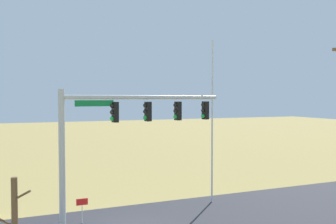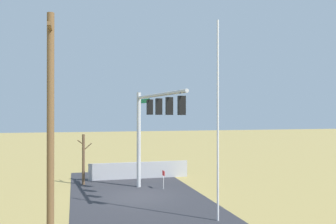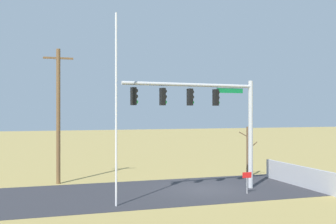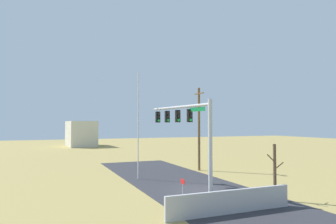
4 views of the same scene
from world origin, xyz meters
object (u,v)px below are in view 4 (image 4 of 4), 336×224
object	(u,v)px
signal_mast	(187,125)
flagpole	(138,125)
bare_tree	(275,171)
open_sign	(183,184)
utility_pole	(199,127)
distant_building	(81,134)

from	to	relation	value
signal_mast	flagpole	distance (m)	6.26
signal_mast	bare_tree	xyz separation A→B (m)	(4.59, 3.98, -2.94)
open_sign	utility_pole	bearing A→B (deg)	146.35
utility_pole	signal_mast	bearing A→B (deg)	-33.34
signal_mast	bare_tree	distance (m)	6.75
flagpole	bare_tree	distance (m)	12.44
bare_tree	open_sign	distance (m)	6.01
signal_mast	flagpole	xyz separation A→B (m)	(-5.95, -1.96, -0.03)
flagpole	utility_pole	distance (m)	7.80
signal_mast	open_sign	xyz separation A→B (m)	(1.69, -1.19, -3.89)
utility_pole	distant_building	size ratio (longest dim) A/B	0.92
open_sign	bare_tree	bearing A→B (deg)	60.80
utility_pole	bare_tree	distance (m)	13.26
flagpole	signal_mast	bearing A→B (deg)	18.22
signal_mast	utility_pole	size ratio (longest dim) A/B	0.95
bare_tree	distant_building	world-z (taller)	distant_building
bare_tree	signal_mast	bearing A→B (deg)	-139.03
utility_pole	bare_tree	bearing A→B (deg)	-6.57
distant_building	signal_mast	bearing A→B (deg)	178.99
bare_tree	distant_building	bearing A→B (deg)	-173.69
utility_pole	distant_building	distance (m)	41.42
flagpole	open_sign	size ratio (longest dim) A/B	7.82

